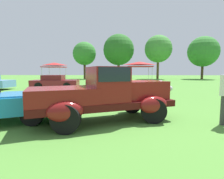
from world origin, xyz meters
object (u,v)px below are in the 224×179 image
(spectator_far_side, at_px, (88,81))
(canopy_tent_left_field, at_px, (54,65))
(canopy_tent_center_field, at_px, (140,64))
(feature_pickup_truck, at_px, (104,94))
(show_car_yellow, at_px, (120,83))
(show_car_burgundy, at_px, (55,82))

(spectator_far_side, relative_size, canopy_tent_left_field, 0.62)
(canopy_tent_center_field, bearing_deg, feature_pickup_truck, -99.47)
(spectator_far_side, xyz_separation_m, canopy_tent_center_field, (4.46, 10.75, 1.51))
(show_car_yellow, xyz_separation_m, canopy_tent_left_field, (-9.04, 9.34, 1.82))
(show_car_burgundy, relative_size, canopy_tent_center_field, 1.33)
(show_car_burgundy, distance_m, spectator_far_side, 4.87)
(show_car_yellow, height_order, canopy_tent_left_field, canopy_tent_left_field)
(canopy_tent_center_field, bearing_deg, canopy_tent_left_field, 171.42)
(spectator_far_side, distance_m, canopy_tent_center_field, 11.74)
(show_car_burgundy, relative_size, spectator_far_side, 2.34)
(show_car_burgundy, xyz_separation_m, spectator_far_side, (3.49, -3.38, 0.32))
(feature_pickup_truck, relative_size, spectator_far_side, 2.69)
(canopy_tent_left_field, relative_size, canopy_tent_center_field, 0.92)
(show_car_burgundy, height_order, show_car_yellow, same)
(spectator_far_side, bearing_deg, show_car_burgundy, 135.94)
(spectator_far_side, relative_size, canopy_tent_center_field, 0.57)
(canopy_tent_center_field, bearing_deg, show_car_yellow, -107.48)
(feature_pickup_truck, bearing_deg, canopy_tent_left_field, 114.93)
(show_car_yellow, distance_m, spectator_far_side, 3.77)
(canopy_tent_left_field, bearing_deg, feature_pickup_truck, -65.07)
(show_car_yellow, relative_size, spectator_far_side, 2.44)
(canopy_tent_left_field, height_order, canopy_tent_center_field, same)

